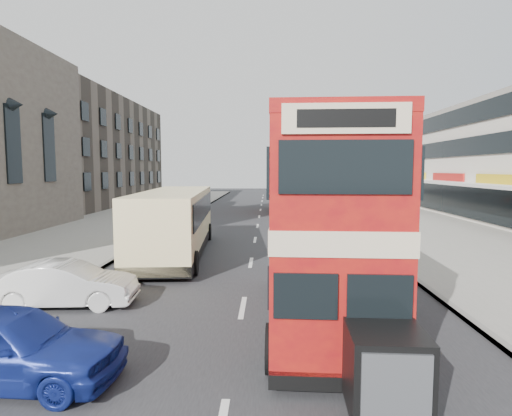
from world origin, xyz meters
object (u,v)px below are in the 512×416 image
(car_left_near, at_px, (7,345))
(pedestrian_near, at_px, (398,222))
(car_right_a, at_px, (324,221))
(pedestrian_far, at_px, (351,202))
(bus_main, at_px, (323,223))
(coach, at_px, (175,220))
(car_right_c, at_px, (306,203))
(car_left_front, at_px, (67,284))
(bus_second, at_px, (287,184))
(car_right_b, at_px, (322,217))
(street_lamp, at_px, (356,158))
(cyclist, at_px, (320,214))

(car_left_near, height_order, pedestrian_near, pedestrian_near)
(car_right_a, relative_size, pedestrian_far, 2.80)
(bus_main, xyz_separation_m, coach, (-5.86, 8.79, -1.00))
(car_right_c, bearing_deg, car_left_front, -23.07)
(pedestrian_near, bearing_deg, pedestrian_far, -89.13)
(car_left_front, xyz_separation_m, car_right_c, (9.84, 29.99, 0.09))
(bus_second, height_order, car_left_front, bus_second)
(pedestrian_near, bearing_deg, car_right_b, -53.09)
(car_left_near, bearing_deg, car_left_front, 16.29)
(street_lamp, bearing_deg, bus_main, -104.24)
(street_lamp, relative_size, car_left_front, 2.01)
(bus_main, height_order, pedestrian_far, bus_main)
(bus_second, xyz_separation_m, car_left_front, (-7.82, -28.89, -1.99))
(street_lamp, height_order, bus_second, street_lamp)
(car_right_c, bearing_deg, cyclist, -4.49)
(street_lamp, relative_size, cyclist, 3.72)
(coach, xyz_separation_m, car_left_near, (-0.53, -12.22, -0.92))
(bus_second, distance_m, pedestrian_far, 6.32)
(street_lamp, distance_m, bus_second, 13.65)
(bus_second, height_order, car_right_a, bus_second)
(car_right_a, xyz_separation_m, car_right_b, (0.14, 2.22, -0.01))
(coach, distance_m, car_left_front, 7.91)
(bus_main, distance_m, pedestrian_far, 29.80)
(car_right_b, bearing_deg, coach, -37.53)
(car_right_a, distance_m, pedestrian_far, 12.64)
(street_lamp, xyz_separation_m, car_right_c, (-1.93, 13.99, -4.03))
(pedestrian_far, xyz_separation_m, cyclist, (-3.91, -8.53, -0.22))
(coach, relative_size, pedestrian_near, 6.81)
(car_left_front, distance_m, car_right_b, 20.73)
(car_right_b, bearing_deg, bus_main, -6.48)
(car_left_front, bearing_deg, car_right_a, -35.04)
(bus_main, distance_m, car_right_a, 17.38)
(car_left_front, relative_size, pedestrian_near, 2.53)
(car_left_front, xyz_separation_m, pedestrian_near, (13.70, 12.87, 0.28))
(car_right_a, bearing_deg, car_left_near, -25.04)
(street_lamp, distance_m, car_right_a, 4.61)
(street_lamp, distance_m, car_left_near, 23.52)
(car_right_a, bearing_deg, street_lamp, 87.93)
(cyclist, bearing_deg, car_left_near, -115.43)
(car_left_front, bearing_deg, car_right_c, -21.88)
(car_right_b, relative_size, car_right_c, 1.04)
(coach, xyz_separation_m, car_right_c, (8.27, 22.30, -0.92))
(street_lamp, height_order, cyclist, street_lamp)
(car_left_front, relative_size, car_right_b, 0.88)
(car_left_near, xyz_separation_m, pedestrian_near, (12.66, 17.40, 0.20))
(car_left_front, height_order, car_right_c, car_right_c)
(car_right_b, distance_m, car_right_c, 11.77)
(car_left_front, xyz_separation_m, car_right_a, (9.74, 16.00, -0.02))
(car_right_b, distance_m, pedestrian_far, 10.51)
(coach, relative_size, cyclist, 4.99)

